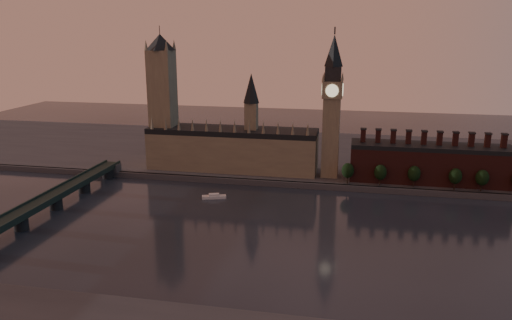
{
  "coord_description": "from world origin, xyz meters",
  "views": [
    {
      "loc": [
        26.06,
        -248.1,
        109.64
      ],
      "look_at": [
        -34.42,
        55.0,
        28.18
      ],
      "focal_mm": 35.0,
      "sensor_mm": 36.0,
      "label": 1
    }
  ],
  "objects": [
    {
      "name": "embankment_tree_3",
      "position": [
        95.02,
        94.07,
        13.47
      ],
      "size": [
        8.6,
        8.6,
        14.88
      ],
      "color": "black",
      "rests_on": "north_bank"
    },
    {
      "name": "embankment_tree_0",
      "position": [
        23.45,
        93.77,
        13.47
      ],
      "size": [
        8.6,
        8.6,
        14.88
      ],
      "color": "black",
      "rests_on": "north_bank"
    },
    {
      "name": "embankment_tree_4",
      "position": [
        111.95,
        93.83,
        13.47
      ],
      "size": [
        8.6,
        8.6,
        14.88
      ],
      "color": "black",
      "rests_on": "north_bank"
    },
    {
      "name": "chimney_block",
      "position": [
        80.0,
        110.0,
        17.82
      ],
      "size": [
        110.0,
        25.0,
        37.0
      ],
      "color": "#4D201D",
      "rests_on": "north_bank"
    },
    {
      "name": "palace_of_westminster",
      "position": [
        -64.41,
        114.91,
        21.63
      ],
      "size": [
        130.0,
        30.3,
        74.0
      ],
      "color": "gray",
      "rests_on": "north_bank"
    },
    {
      "name": "north_bank",
      "position": [
        0.0,
        178.04,
        2.0
      ],
      "size": [
        900.0,
        182.0,
        4.0
      ],
      "color": "#46464B",
      "rests_on": "ground"
    },
    {
      "name": "westminster_bridge",
      "position": [
        -155.0,
        -2.7,
        7.44
      ],
      "size": [
        14.0,
        200.0,
        11.55
      ],
      "color": "#1B2926",
      "rests_on": "ground"
    },
    {
      "name": "embankment_tree_1",
      "position": [
        45.75,
        93.73,
        13.47
      ],
      "size": [
        8.6,
        8.6,
        14.88
      ],
      "color": "black",
      "rests_on": "north_bank"
    },
    {
      "name": "victoria_tower",
      "position": [
        -120.0,
        115.0,
        59.09
      ],
      "size": [
        24.0,
        24.0,
        108.0
      ],
      "color": "gray",
      "rests_on": "north_bank"
    },
    {
      "name": "embankment_tree_2",
      "position": [
        68.33,
        95.12,
        13.47
      ],
      "size": [
        8.6,
        8.6,
        14.88
      ],
      "color": "black",
      "rests_on": "north_bank"
    },
    {
      "name": "ground",
      "position": [
        0.0,
        0.0,
        0.0
      ],
      "size": [
        900.0,
        900.0,
        0.0
      ],
      "primitive_type": "plane",
      "color": "black",
      "rests_on": "ground"
    },
    {
      "name": "big_ben",
      "position": [
        10.0,
        110.0,
        56.83
      ],
      "size": [
        15.0,
        15.0,
        107.0
      ],
      "color": "gray",
      "rests_on": "north_bank"
    },
    {
      "name": "river_boat",
      "position": [
        -63.23,
        55.86,
        1.23
      ],
      "size": [
        16.66,
        9.24,
        3.2
      ],
      "rotation": [
        0.0,
        0.0,
        0.31
      ],
      "color": "silver",
      "rests_on": "ground"
    }
  ]
}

